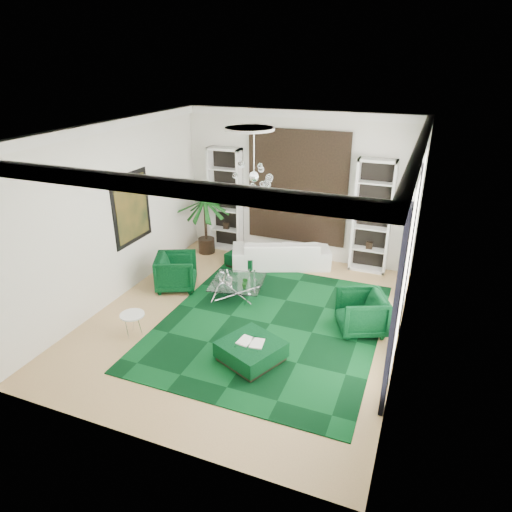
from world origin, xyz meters
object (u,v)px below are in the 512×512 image
at_px(sofa, 281,252).
at_px(coffee_table, 238,289).
at_px(ottoman_front, 251,352).
at_px(armchair_right, 361,313).
at_px(side_table, 133,325).
at_px(armchair_left, 176,272).
at_px(palm, 205,210).
at_px(ottoman_side, 246,259).

bearing_deg(sofa, coffee_table, 56.88).
bearing_deg(sofa, ottoman_front, 78.56).
xyz_separation_m(armchair_right, side_table, (-4.03, -1.76, -0.18)).
bearing_deg(armchair_left, sofa, -65.76).
distance_m(armchair_left, armchair_right, 4.28).
bearing_deg(palm, ottoman_side, -16.13).
height_order(ottoman_front, palm, palm).
bearing_deg(sofa, armchair_right, 113.43).
bearing_deg(side_table, sofa, 68.53).
relative_size(ottoman_side, side_table, 1.75).
distance_m(coffee_table, side_table, 2.47).
xyz_separation_m(ottoman_side, ottoman_front, (1.63, -3.70, 0.01)).
height_order(armchair_right, ottoman_front, armchair_right).
distance_m(coffee_table, ottoman_front, 2.36).
height_order(sofa, armchair_right, armchair_right).
relative_size(ottoman_front, palm, 0.39).
distance_m(coffee_table, ottoman_side, 1.70).
xyz_separation_m(sofa, armchair_right, (2.42, -2.32, 0.04)).
distance_m(sofa, armchair_right, 3.36).
bearing_deg(coffee_table, palm, 131.80).
bearing_deg(armchair_right, coffee_table, -121.37).
relative_size(sofa, ottoman_side, 3.00).
xyz_separation_m(armchair_right, palm, (-4.59, 2.40, 0.81)).
bearing_deg(ottoman_side, coffee_table, -74.01).
xyz_separation_m(coffee_table, palm, (-1.81, 2.03, 1.02)).
height_order(ottoman_side, ottoman_front, ottoman_front).
bearing_deg(armchair_right, ottoman_front, -67.58).
height_order(ottoman_front, side_table, side_table).
xyz_separation_m(armchair_right, ottoman_side, (-3.25, 2.01, -0.22)).
bearing_deg(palm, side_table, -82.30).
height_order(armchair_left, side_table, armchair_left).
distance_m(armchair_right, ottoman_front, 2.35).
height_order(armchair_right, ottoman_side, armchair_right).
xyz_separation_m(coffee_table, ottoman_side, (-0.47, 1.64, -0.01)).
xyz_separation_m(ottoman_side, side_table, (-0.78, -3.77, 0.04)).
bearing_deg(coffee_table, sofa, 79.67).
relative_size(coffee_table, ottoman_side, 1.36).
xyz_separation_m(ottoman_front, side_table, (-2.41, -0.07, 0.03)).
distance_m(ottoman_side, side_table, 3.85).
relative_size(armchair_left, side_table, 1.92).
bearing_deg(coffee_table, armchair_left, -175.92).
bearing_deg(armchair_right, side_table, -90.19).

